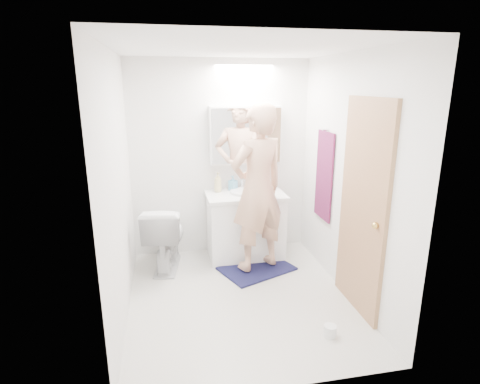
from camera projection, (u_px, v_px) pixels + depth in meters
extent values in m
plane|color=silver|center=(240.00, 298.00, 3.94)|extent=(2.50, 2.50, 0.00)
plane|color=white|center=(240.00, 48.00, 3.29)|extent=(2.50, 2.50, 0.00)
plane|color=white|center=(221.00, 159.00, 4.80)|extent=(2.50, 0.00, 2.50)
plane|color=white|center=(278.00, 233.00, 2.44)|extent=(2.50, 0.00, 2.50)
plane|color=white|center=(118.00, 190.00, 3.41)|extent=(0.00, 2.50, 2.50)
plane|color=white|center=(349.00, 179.00, 3.82)|extent=(0.00, 2.50, 2.50)
cube|color=white|center=(245.00, 227.00, 4.80)|extent=(0.90, 0.55, 0.78)
cube|color=white|center=(245.00, 195.00, 4.69)|extent=(0.95, 0.58, 0.04)
cylinder|color=silver|center=(245.00, 192.00, 4.71)|extent=(0.36, 0.36, 0.03)
cylinder|color=silver|center=(242.00, 183.00, 4.87)|extent=(0.02, 0.02, 0.16)
cube|color=white|center=(245.00, 135.00, 4.70)|extent=(0.88, 0.14, 0.70)
cube|color=silver|center=(247.00, 136.00, 4.63)|extent=(0.84, 0.01, 0.66)
imported|color=white|center=(165.00, 236.00, 4.51)|extent=(0.55, 0.82, 0.78)
cube|color=#1A1645|center=(257.00, 269.00, 4.54)|extent=(0.95, 0.82, 0.02)
imported|color=tan|center=(258.00, 189.00, 4.28)|extent=(0.80, 0.67, 1.87)
cube|color=#A47F52|center=(363.00, 209.00, 3.54)|extent=(0.04, 0.80, 2.00)
sphere|color=gold|center=(375.00, 226.00, 3.27)|extent=(0.06, 0.06, 0.06)
cube|color=#1A143F|center=(324.00, 176.00, 4.37)|extent=(0.02, 0.42, 1.00)
cylinder|color=silver|center=(326.00, 130.00, 4.22)|extent=(0.07, 0.02, 0.02)
imported|color=#C7B981|center=(218.00, 182.00, 4.73)|extent=(0.13, 0.13, 0.24)
imported|color=#5EA5C9|center=(233.00, 183.00, 4.80)|extent=(0.12, 0.12, 0.19)
imported|color=#3F64BD|center=(259.00, 186.00, 4.86)|extent=(0.14, 0.14, 0.10)
cylinder|color=white|center=(330.00, 331.00, 3.33)|extent=(0.11, 0.11, 0.10)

